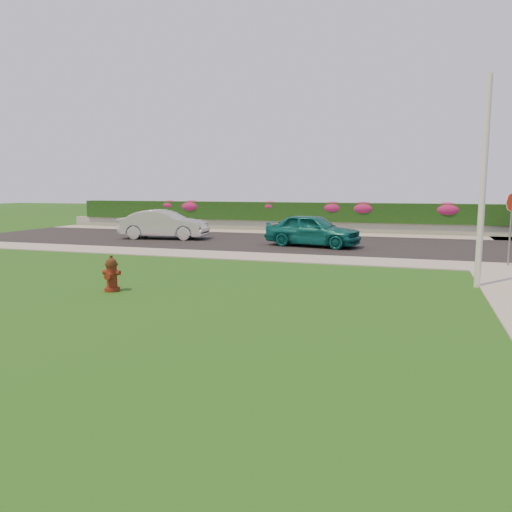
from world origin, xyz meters
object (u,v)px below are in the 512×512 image
(sedan_teal, at_px, (313,230))
(utility_pole, at_px, (483,183))
(stop_sign, at_px, (512,211))
(sedan_silver, at_px, (164,224))
(fire_hydrant, at_px, (112,274))

(sedan_teal, bearing_deg, utility_pole, -130.47)
(stop_sign, bearing_deg, sedan_silver, 139.24)
(fire_hydrant, distance_m, sedan_teal, 11.17)
(sedan_teal, relative_size, stop_sign, 1.69)
(sedan_teal, bearing_deg, fire_hydrant, 175.96)
(fire_hydrant, height_order, sedan_silver, sedan_silver)
(stop_sign, bearing_deg, sedan_teal, 130.16)
(sedan_teal, distance_m, utility_pole, 9.64)
(utility_pole, bearing_deg, sedan_teal, 128.43)
(sedan_teal, distance_m, stop_sign, 8.03)
(sedan_silver, relative_size, stop_sign, 1.78)
(fire_hydrant, distance_m, stop_sign, 12.64)
(fire_hydrant, bearing_deg, stop_sign, 31.50)
(fire_hydrant, xyz_separation_m, sedan_silver, (-4.81, 11.66, 0.33))
(fire_hydrant, bearing_deg, sedan_teal, 70.13)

